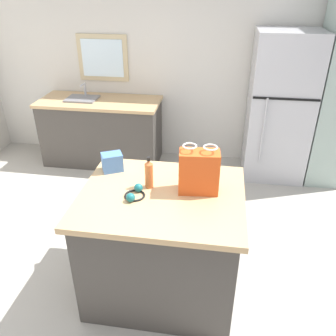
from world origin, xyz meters
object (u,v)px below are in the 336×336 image
Objects in this scene: kitchen_island at (162,243)px; small_box at (112,162)px; refrigerator at (280,108)px; ear_defenders at (135,194)px; bottle at (149,174)px; shopping_bag at (199,171)px.

small_box is at bearing 147.46° from kitchen_island.
ear_defenders is at bearing -120.04° from refrigerator.
bottle is at bearing -31.08° from small_box.
small_box is 0.80× the size of ear_defenders.
small_box is at bearing 163.66° from shopping_bag.
kitchen_island is at bearing 18.41° from ear_defenders.
ear_defenders is (-0.18, -0.06, 0.48)m from kitchen_island.
refrigerator is at bearing 59.87° from bottle.
shopping_bag reaches higher than ear_defenders.
bottle is at bearing 143.09° from kitchen_island.
small_box is 0.64× the size of bottle.
bottle is at bearing 61.29° from ear_defenders.
kitchen_island is 0.66× the size of refrigerator.
kitchen_island is 2.44m from refrigerator.
small_box is at bearing -129.71° from refrigerator.
refrigerator is (1.09, 2.14, 0.43)m from kitchen_island.
kitchen_island is 6.02× the size of ear_defenders.
shopping_bag is at bearing -112.03° from refrigerator.
small_box reaches higher than kitchen_island.
bottle is (-1.20, -2.06, 0.14)m from refrigerator.
shopping_bag is 1.47× the size of bottle.
kitchen_island is at bearing -162.56° from shopping_bag.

